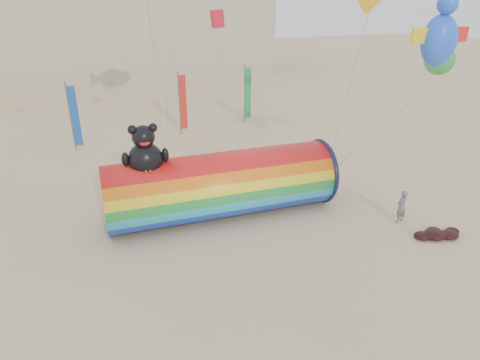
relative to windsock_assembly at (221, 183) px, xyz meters
name	(u,v)px	position (x,y,z in m)	size (l,w,h in m)	color
ground	(240,236)	(0.22, -2.52, -1.86)	(160.00, 160.00, 0.00)	#CCB58C
windsock_assembly	(221,183)	(0.00, 0.00, 0.00)	(12.18, 3.71, 5.62)	red
kite_handler	(401,206)	(8.73, -3.83, -0.95)	(0.66, 0.44, 1.82)	#595C61
fabric_bundle	(437,234)	(9.56, -5.72, -1.69)	(2.62, 1.35, 0.41)	black
festival_banners	(173,103)	(0.22, 14.60, 0.77)	(15.31, 3.12, 5.20)	#59595E
beachgoers	(375,259)	(4.65, -7.37, -0.98)	(81.18, 54.68, 1.83)	#33333F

